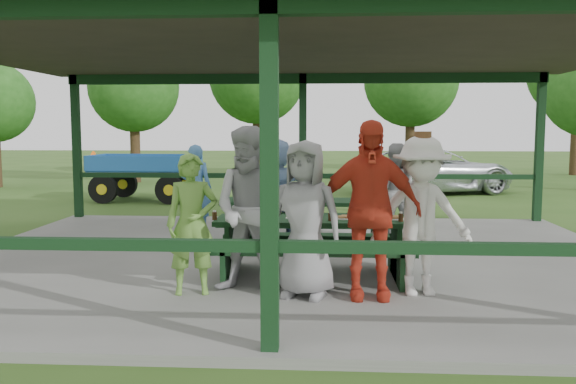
# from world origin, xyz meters

# --- Properties ---
(ground) EXTENTS (90.00, 90.00, 0.00)m
(ground) POSITION_xyz_m (0.00, 0.00, 0.00)
(ground) COLOR #2B4B17
(ground) RESTS_ON ground
(concrete_slab) EXTENTS (10.00, 8.00, 0.10)m
(concrete_slab) POSITION_xyz_m (0.00, 0.00, 0.05)
(concrete_slab) COLOR slate
(concrete_slab) RESTS_ON ground
(pavilion_structure) EXTENTS (10.60, 8.60, 3.24)m
(pavilion_structure) POSITION_xyz_m (0.00, 0.00, 3.17)
(pavilion_structure) COLOR black
(pavilion_structure) RESTS_ON concrete_slab
(picnic_table_near) EXTENTS (2.46, 1.39, 0.75)m
(picnic_table_near) POSITION_xyz_m (0.32, -1.20, 0.57)
(picnic_table_near) COLOR black
(picnic_table_near) RESTS_ON concrete_slab
(picnic_table_far) EXTENTS (2.64, 1.39, 0.75)m
(picnic_table_far) POSITION_xyz_m (0.14, 0.80, 0.58)
(picnic_table_far) COLOR black
(picnic_table_far) RESTS_ON concrete_slab
(table_setting) EXTENTS (2.52, 0.45, 0.10)m
(table_setting) POSITION_xyz_m (0.46, -1.18, 0.88)
(table_setting) COLOR white
(table_setting) RESTS_ON picnic_table_near
(contestant_green) EXTENTS (0.65, 0.50, 1.61)m
(contestant_green) POSITION_xyz_m (-1.05, -2.08, 0.90)
(contestant_green) COLOR #639639
(contestant_green) RESTS_ON concrete_slab
(contestant_grey_left) EXTENTS (1.06, 0.90, 1.92)m
(contestant_grey_left) POSITION_xyz_m (-0.36, -2.01, 1.06)
(contestant_grey_left) COLOR #9B9B9E
(contestant_grey_left) RESTS_ON concrete_slab
(contestant_grey_mid) EXTENTS (0.98, 0.76, 1.76)m
(contestant_grey_mid) POSITION_xyz_m (0.24, -2.12, 0.98)
(contestant_grey_mid) COLOR gray
(contestant_grey_mid) RESTS_ON concrete_slab
(contestant_red) EXTENTS (1.17, 0.51, 1.98)m
(contestant_red) POSITION_xyz_m (0.94, -2.13, 1.09)
(contestant_red) COLOR red
(contestant_red) RESTS_ON concrete_slab
(contestant_white_fedora) EXTENTS (1.23, 0.80, 1.85)m
(contestant_white_fedora) POSITION_xyz_m (1.55, -1.96, 1.00)
(contestant_white_fedora) COLOR silver
(contestant_white_fedora) RESTS_ON concrete_slab
(spectator_lblue) EXTENTS (1.60, 0.55, 1.71)m
(spectator_lblue) POSITION_xyz_m (-0.33, 1.60, 0.96)
(spectator_lblue) COLOR #809FC6
(spectator_lblue) RESTS_ON concrete_slab
(spectator_blue) EXTENTS (0.58, 0.38, 1.60)m
(spectator_blue) POSITION_xyz_m (-1.89, 2.07, 0.90)
(spectator_blue) COLOR #467BB6
(spectator_blue) RESTS_ON concrete_slab
(spectator_grey) EXTENTS (0.86, 0.71, 1.64)m
(spectator_grey) POSITION_xyz_m (1.65, 1.58, 0.92)
(spectator_grey) COLOR gray
(spectator_grey) RESTS_ON concrete_slab
(pickup_truck) EXTENTS (5.50, 3.94, 1.39)m
(pickup_truck) POSITION_xyz_m (3.78, 9.99, 0.70)
(pickup_truck) COLOR silver
(pickup_truck) RESTS_ON ground
(farm_trailer) EXTENTS (3.89, 1.81, 1.36)m
(farm_trailer) POSITION_xyz_m (-4.46, 7.60, 0.67)
(farm_trailer) COLOR navy
(farm_trailer) RESTS_ON ground
(tree_far_left) EXTENTS (3.28, 3.28, 5.12)m
(tree_far_left) POSITION_xyz_m (-6.51, 13.21, 3.46)
(tree_far_left) COLOR #312013
(tree_far_left) RESTS_ON ground
(tree_left) EXTENTS (3.82, 3.82, 5.96)m
(tree_left) POSITION_xyz_m (-2.26, 15.54, 4.04)
(tree_left) COLOR #312013
(tree_left) RESTS_ON ground
(tree_mid) EXTENTS (3.60, 3.60, 5.63)m
(tree_mid) POSITION_xyz_m (3.73, 14.96, 3.81)
(tree_mid) COLOR #312013
(tree_mid) RESTS_ON ground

